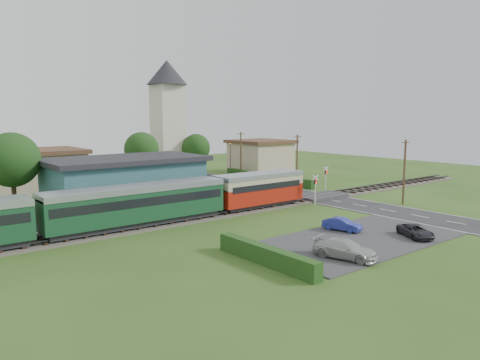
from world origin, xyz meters
TOP-DOWN VIEW (x-y plane):
  - ground at (0.00, 0.00)m, footprint 120.00×120.00m
  - railway_track at (0.00, 2.00)m, footprint 76.00×3.20m
  - road at (10.00, 0.00)m, footprint 6.00×70.00m
  - car_park at (-1.50, -12.00)m, footprint 17.00×9.00m
  - crossing_deck at (10.00, 2.00)m, footprint 6.20×3.40m
  - platform at (-10.00, 5.20)m, footprint 30.00×3.00m
  - equipment_hut at (-18.00, 5.20)m, footprint 2.30×2.30m
  - station_building at (-10.00, 10.99)m, footprint 16.00×9.00m
  - train at (-16.27, 2.00)m, footprint 43.20×2.90m
  - church_tower at (5.00, 28.00)m, footprint 6.00×6.00m
  - house_west at (-15.00, 25.00)m, footprint 10.80×8.80m
  - house_east at (20.00, 24.00)m, footprint 8.80×8.80m
  - hedge_carpark at (-11.00, -12.00)m, footprint 0.80×9.00m
  - hedge_roadside at (14.20, 16.00)m, footprint 0.80×18.00m
  - hedge_station at (-10.00, 15.50)m, footprint 22.00×0.80m
  - tree_a at (-20.00, 14.00)m, footprint 5.20×5.20m
  - tree_b at (-2.00, 23.00)m, footprint 4.60×4.60m
  - tree_c at (8.00, 25.00)m, footprint 4.20×4.20m
  - utility_pole_b at (14.20, -6.00)m, footprint 1.40×0.22m
  - utility_pole_c at (14.20, 10.00)m, footprint 1.40×0.22m
  - utility_pole_d at (14.20, 22.00)m, footprint 1.40×0.22m
  - crossing_signal_near at (6.40, -0.41)m, footprint 0.84×0.28m
  - crossing_signal_far at (13.60, 4.39)m, footprint 0.84×0.28m
  - streetlamp_east at (16.00, 27.00)m, footprint 0.30×0.30m
  - car_on_road at (10.34, 16.79)m, footprint 3.74×1.55m
  - car_park_blue at (-0.32, -9.50)m, footprint 1.94×3.39m
  - car_park_silver at (-6.15, -14.50)m, footprint 2.92×4.73m
  - car_park_dark at (2.50, -14.50)m, footprint 3.08×3.88m
  - pedestrian_near at (-1.07, 4.49)m, footprint 0.62×0.47m
  - pedestrian_far at (-15.44, 5.29)m, footprint 0.83×0.97m

SIDE VIEW (x-z plane):
  - ground at x=0.00m, z-range 0.00..0.00m
  - road at x=10.00m, z-range 0.00..0.05m
  - car_park at x=-1.50m, z-range 0.00..0.08m
  - railway_track at x=0.00m, z-range -0.13..0.36m
  - crossing_deck at x=10.00m, z-range 0.00..0.45m
  - platform at x=-10.00m, z-range 0.00..0.45m
  - car_park_dark at x=2.50m, z-range 0.08..1.06m
  - hedge_carpark at x=-11.00m, z-range 0.00..1.20m
  - hedge_roadside at x=14.20m, z-range 0.00..1.20m
  - car_park_blue at x=-0.32m, z-range 0.08..1.14m
  - hedge_station at x=-10.00m, z-range 0.00..1.30m
  - car_on_road at x=10.34m, z-range 0.05..1.32m
  - car_park_silver at x=-6.15m, z-range 0.08..1.36m
  - pedestrian_near at x=-1.07m, z-range 0.45..1.98m
  - pedestrian_far at x=-15.44m, z-range 0.45..2.18m
  - equipment_hut at x=-18.00m, z-range 0.47..3.02m
  - crossing_signal_near at x=6.40m, z-range 0.50..3.78m
  - crossing_signal_far at x=13.60m, z-range 0.50..3.78m
  - train at x=-16.27m, z-range 0.48..3.88m
  - station_building at x=-10.00m, z-range 0.04..5.34m
  - house_west at x=-15.00m, z-range 0.04..5.54m
  - house_east at x=20.00m, z-range 0.05..5.55m
  - streetlamp_east at x=16.00m, z-range 0.46..5.62m
  - utility_pole_b at x=14.20m, z-range 0.13..7.13m
  - utility_pole_c at x=14.20m, z-range 0.13..7.13m
  - utility_pole_d at x=14.20m, z-range 0.13..7.13m
  - tree_c at x=8.00m, z-range 1.26..8.04m
  - tree_b at x=-2.00m, z-range 1.35..8.69m
  - tree_a at x=-20.00m, z-range 1.38..9.38m
  - church_tower at x=5.00m, z-range 1.43..19.03m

